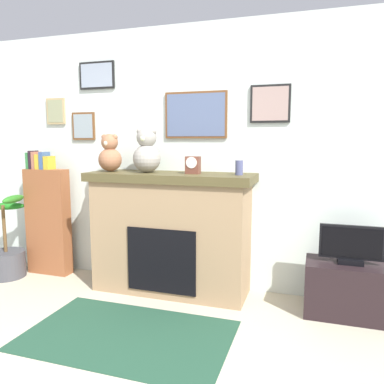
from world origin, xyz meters
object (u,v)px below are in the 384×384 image
object	(u,v)px
television	(351,246)
mantel_clock	(193,165)
teddy_bear_tan	(110,155)
tv_stand	(349,290)
candle_jar	(239,168)
potted_plant	(6,253)
bookshelf	(48,218)
fireplace	(171,232)
teddy_bear_brown	(147,152)

from	to	relation	value
television	mantel_clock	distance (m)	1.53
television	teddy_bear_tan	bearing A→B (deg)	179.26
tv_stand	candle_jar	size ratio (longest dim) A/B	5.40
potted_plant	teddy_bear_tan	world-z (taller)	teddy_bear_tan
bookshelf	fireplace	bearing A→B (deg)	-2.08
bookshelf	candle_jar	world-z (taller)	bookshelf
bookshelf	tv_stand	size ratio (longest dim) A/B	1.92
teddy_bear_tan	potted_plant	bearing A→B (deg)	-171.49
teddy_bear_tan	bookshelf	bearing A→B (deg)	175.13
fireplace	television	world-z (taller)	fireplace
potted_plant	mantel_clock	world-z (taller)	mantel_clock
bookshelf	television	xyz separation A→B (m)	(3.11, -0.10, -0.01)
fireplace	candle_jar	size ratio (longest dim) A/B	12.24
candle_jar	teddy_bear_brown	size ratio (longest dim) A/B	0.30
teddy_bear_tan	tv_stand	bearing A→B (deg)	-0.71
television	candle_jar	distance (m)	1.15
mantel_clock	tv_stand	bearing A→B (deg)	-1.10
candle_jar	teddy_bear_tan	xyz separation A→B (m)	(-1.30, -0.00, 0.10)
fireplace	teddy_bear_tan	distance (m)	0.98
bookshelf	teddy_bear_tan	bearing A→B (deg)	-4.87
tv_stand	television	bearing A→B (deg)	-90.00
bookshelf	candle_jar	xyz separation A→B (m)	(2.15, -0.07, 0.61)
tv_stand	candle_jar	distance (m)	1.39
potted_plant	bookshelf	bearing A→B (deg)	34.85
mantel_clock	fireplace	bearing A→B (deg)	175.24
candle_jar	mantel_clock	xyz separation A→B (m)	(-0.43, -0.00, 0.02)
candle_jar	teddy_bear_tan	size ratio (longest dim) A/B	0.35
teddy_bear_tan	teddy_bear_brown	distance (m)	0.40
potted_plant	candle_jar	world-z (taller)	candle_jar
bookshelf	tv_stand	distance (m)	3.13
candle_jar	teddy_bear_brown	bearing A→B (deg)	-179.97
bookshelf	television	distance (m)	3.11
bookshelf	tv_stand	xyz separation A→B (m)	(3.11, -0.10, -0.40)
potted_plant	tv_stand	distance (m)	3.47
candle_jar	teddy_bear_tan	world-z (taller)	teddy_bear_tan
bookshelf	teddy_bear_brown	xyz separation A→B (m)	(1.25, -0.07, 0.74)
fireplace	teddy_bear_tan	size ratio (longest dim) A/B	4.32
fireplace	bookshelf	size ratio (longest dim) A/B	1.18
candle_jar	teddy_bear_tan	bearing A→B (deg)	-179.98
tv_stand	candle_jar	xyz separation A→B (m)	(-0.96, 0.03, 1.01)
mantel_clock	teddy_bear_brown	xyz separation A→B (m)	(-0.47, 0.00, 0.11)
television	teddy_bear_tan	size ratio (longest dim) A/B	1.37
potted_plant	mantel_clock	size ratio (longest dim) A/B	5.60
candle_jar	teddy_bear_brown	distance (m)	0.91
tv_stand	television	world-z (taller)	television
fireplace	teddy_bear_tan	bearing A→B (deg)	-178.37
potted_plant	television	xyz separation A→B (m)	(3.47, 0.15, 0.35)
tv_stand	candle_jar	world-z (taller)	candle_jar
potted_plant	television	size ratio (longest dim) A/B	1.77
television	teddy_bear_tan	xyz separation A→B (m)	(-2.26, 0.03, 0.73)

